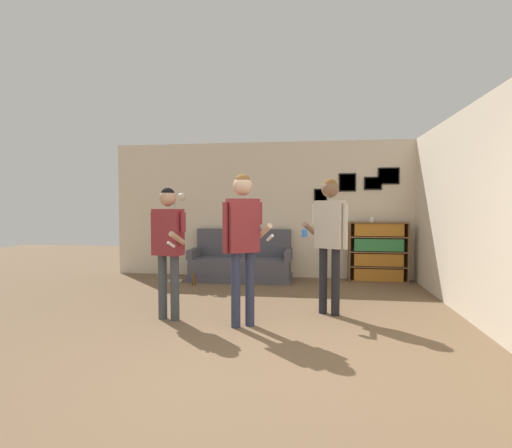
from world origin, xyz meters
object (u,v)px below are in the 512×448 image
(person_player_foreground_center, at_px, (243,232))
(bottle_on_floor, at_px, (194,280))
(bookshelf, at_px, (378,252))
(couch, at_px, (241,264))
(floor_lamp, at_px, (175,222))
(person_watcher_holding_cup, at_px, (330,230))
(drinking_cup, at_px, (372,219))
(person_player_foreground_left, at_px, (168,239))

(person_player_foreground_center, xyz_separation_m, bottle_on_floor, (-1.30, 2.27, -1.03))
(bookshelf, relative_size, bottle_on_floor, 4.47)
(couch, xyz_separation_m, bottle_on_floor, (-0.74, -0.68, -0.21))
(floor_lamp, bearing_deg, person_player_foreground_center, -55.59)
(person_watcher_holding_cup, relative_size, drinking_cup, 18.32)
(couch, xyz_separation_m, person_player_foreground_center, (0.55, -2.95, 0.82))
(person_player_foreground_left, height_order, person_player_foreground_center, person_player_foreground_center)
(bookshelf, distance_m, bottle_on_floor, 3.48)
(person_player_foreground_center, height_order, person_watcher_holding_cup, person_player_foreground_center)
(floor_lamp, bearing_deg, person_watcher_holding_cup, -33.89)
(bookshelf, height_order, drinking_cup, drinking_cup)
(floor_lamp, height_order, person_watcher_holding_cup, person_watcher_holding_cup)
(couch, relative_size, floor_lamp, 1.17)
(floor_lamp, xyz_separation_m, person_watcher_holding_cup, (2.79, -1.87, -0.02))
(floor_lamp, distance_m, person_player_foreground_left, 2.53)
(bookshelf, bearing_deg, person_watcher_holding_cup, -112.18)
(person_player_foreground_center, xyz_separation_m, drinking_cup, (1.91, 3.14, 0.04))
(drinking_cup, bearing_deg, person_watcher_holding_cup, -109.70)
(floor_lamp, height_order, person_player_foreground_left, floor_lamp)
(bottle_on_floor, bearing_deg, person_player_foreground_center, -60.24)
(bookshelf, relative_size, floor_lamp, 0.67)
(couch, xyz_separation_m, drinking_cup, (2.47, 0.19, 0.87))
(bookshelf, xyz_separation_m, floor_lamp, (-3.79, -0.59, 0.58))
(floor_lamp, height_order, bottle_on_floor, floor_lamp)
(couch, bearing_deg, person_watcher_holding_cup, -54.98)
(person_player_foreground_left, xyz_separation_m, bottle_on_floor, (-0.32, 2.12, -0.92))
(person_watcher_holding_cup, distance_m, bottle_on_floor, 3.00)
(couch, distance_m, floor_lamp, 1.51)
(bottle_on_floor, xyz_separation_m, drinking_cup, (3.21, 0.87, 1.08))
(couch, distance_m, person_watcher_holding_cup, 2.89)
(person_player_foreground_center, relative_size, drinking_cup, 18.51)
(person_watcher_holding_cup, bearing_deg, bottle_on_floor, 145.80)
(person_watcher_holding_cup, relative_size, bottle_on_floor, 7.11)
(person_player_foreground_center, xyz_separation_m, person_watcher_holding_cup, (1.03, 0.69, -0.01))
(bookshelf, relative_size, person_player_foreground_left, 0.68)
(bottle_on_floor, bearing_deg, bookshelf, 14.65)
(couch, distance_m, drinking_cup, 2.62)
(floor_lamp, distance_m, person_player_foreground_center, 3.10)
(bookshelf, distance_m, person_watcher_holding_cup, 2.71)
(bottle_on_floor, bearing_deg, person_watcher_holding_cup, -34.20)
(floor_lamp, height_order, drinking_cup, floor_lamp)
(person_watcher_holding_cup, xyz_separation_m, drinking_cup, (0.88, 2.46, 0.06))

